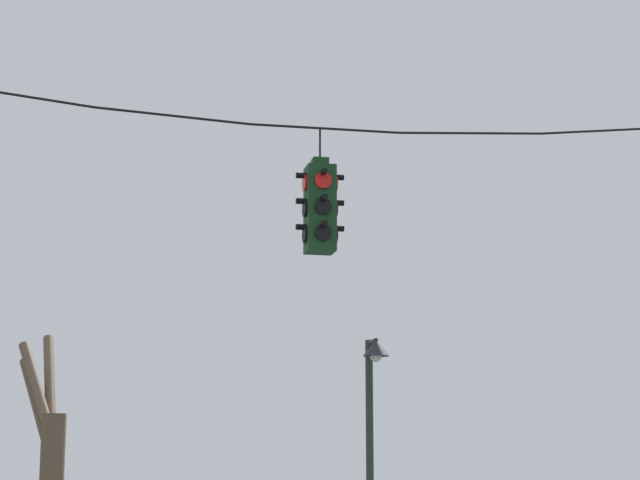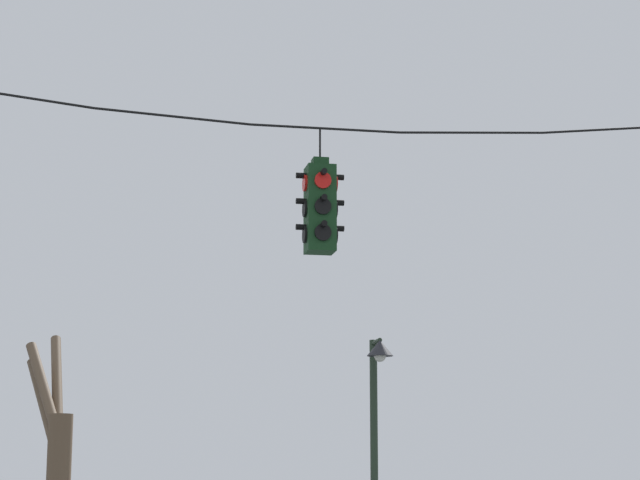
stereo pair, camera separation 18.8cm
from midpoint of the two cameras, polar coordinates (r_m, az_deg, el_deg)
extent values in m
cylinder|color=black|center=(14.91, -14.18, 6.47)|extent=(1.85, 0.03, 0.22)
cylinder|color=black|center=(14.89, -7.08, 5.65)|extent=(1.84, 0.03, 0.13)
cylinder|color=black|center=(15.11, -0.08, 5.12)|extent=(1.84, 0.03, 0.03)
cylinder|color=black|center=(15.59, 6.60, 4.88)|extent=(1.84, 0.03, 0.13)
cylinder|color=black|center=(16.28, 12.78, 4.92)|extent=(1.85, 0.03, 0.22)
cube|color=#143819|center=(14.85, -0.36, 1.41)|extent=(0.34, 0.34, 1.05)
cube|color=#143819|center=(14.99, -0.36, 3.55)|extent=(0.19, 0.19, 0.10)
cylinder|color=black|center=(15.05, -0.36, 4.42)|extent=(0.02, 0.02, 0.37)
cylinder|color=red|center=(14.75, -0.22, 2.76)|extent=(0.20, 0.03, 0.20)
cylinder|color=black|center=(14.73, -0.19, 3.14)|extent=(0.07, 0.12, 0.07)
cylinder|color=black|center=(14.68, -0.22, 1.56)|extent=(0.20, 0.03, 0.20)
cylinder|color=black|center=(14.65, -0.19, 1.94)|extent=(0.07, 0.12, 0.07)
cylinder|color=black|center=(14.61, -0.22, 0.36)|extent=(0.20, 0.03, 0.20)
cylinder|color=black|center=(14.58, -0.19, 0.74)|extent=(0.07, 0.12, 0.07)
cylinder|color=red|center=(15.10, -0.50, 2.43)|extent=(0.20, 0.03, 0.20)
cylinder|color=black|center=(15.16, -0.53, 2.72)|extent=(0.07, 0.12, 0.07)
cylinder|color=black|center=(15.03, -0.50, 1.26)|extent=(0.20, 0.03, 0.20)
cylinder|color=black|center=(15.09, -0.53, 1.56)|extent=(0.07, 0.12, 0.07)
cylinder|color=black|center=(14.97, -0.50, 0.08)|extent=(0.20, 0.03, 0.20)
cylinder|color=black|center=(15.03, -0.53, 0.39)|extent=(0.07, 0.12, 0.07)
cylinder|color=red|center=(14.89, -1.06, 2.62)|extent=(0.03, 0.20, 0.20)
cylinder|color=black|center=(14.90, -1.23, 2.97)|extent=(0.12, 0.07, 0.07)
cylinder|color=black|center=(14.82, -1.06, 1.44)|extent=(0.03, 0.20, 0.20)
cylinder|color=black|center=(14.83, -1.23, 1.79)|extent=(0.12, 0.07, 0.07)
cylinder|color=black|center=(14.75, -1.07, 0.25)|extent=(0.03, 0.20, 0.20)
cylinder|color=black|center=(14.76, -1.24, 0.60)|extent=(0.12, 0.07, 0.07)
cylinder|color=red|center=(14.96, 0.33, 2.56)|extent=(0.03, 0.20, 0.20)
cylinder|color=black|center=(14.99, 0.50, 2.88)|extent=(0.12, 0.07, 0.07)
cylinder|color=black|center=(14.89, 0.34, 1.38)|extent=(0.03, 0.20, 0.20)
cylinder|color=black|center=(14.92, 0.50, 1.71)|extent=(0.12, 0.07, 0.07)
cylinder|color=black|center=(14.82, 0.34, 0.19)|extent=(0.03, 0.20, 0.20)
cylinder|color=black|center=(14.85, 0.51, 0.53)|extent=(0.12, 0.07, 0.07)
cylinder|color=#233323|center=(19.63, 2.14, -4.67)|extent=(0.07, 0.45, 0.07)
cone|color=#232328|center=(19.39, 2.30, -4.96)|extent=(0.41, 0.41, 0.25)
sphere|color=silver|center=(19.38, 2.30, -5.32)|extent=(0.19, 0.19, 0.19)
cylinder|color=brown|center=(24.68, -12.45, -7.12)|extent=(0.41, 2.26, 2.71)
cylinder|color=brown|center=(24.27, -12.99, -6.82)|extent=(0.90, 1.48, 2.05)
cylinder|color=brown|center=(24.35, -12.98, -7.58)|extent=(0.86, 1.67, 2.09)
cylinder|color=brown|center=(24.53, -12.84, -7.53)|extent=(0.73, 1.98, 1.56)
camera|label=1|loc=(0.09, -90.36, 0.07)|focal=70.00mm
camera|label=2|loc=(0.09, 89.64, -0.07)|focal=70.00mm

